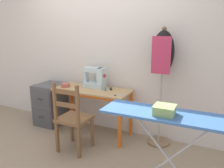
# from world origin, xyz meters

# --- Properties ---
(ground_plane) EXTENTS (14.00, 14.00, 0.00)m
(ground_plane) POSITION_xyz_m (0.00, 0.00, 0.00)
(ground_plane) COLOR gray
(wall_back) EXTENTS (10.00, 0.05, 2.55)m
(wall_back) POSITION_xyz_m (0.00, 0.57, 1.27)
(wall_back) COLOR silver
(wall_back) RESTS_ON ground_plane
(sewing_table) EXTENTS (1.17, 0.50, 0.71)m
(sewing_table) POSITION_xyz_m (0.00, 0.24, 0.62)
(sewing_table) COLOR tan
(sewing_table) RESTS_ON ground_plane
(sewing_machine) EXTENTS (0.35, 0.17, 0.33)m
(sewing_machine) POSITION_xyz_m (0.00, 0.37, 0.86)
(sewing_machine) COLOR silver
(sewing_machine) RESTS_ON sewing_table
(fabric_bowl) EXTENTS (0.14, 0.14, 0.06)m
(fabric_bowl) POSITION_xyz_m (-0.45, 0.19, 0.74)
(fabric_bowl) COLOR #B25647
(fabric_bowl) RESTS_ON sewing_table
(scissors) EXTENTS (0.15, 0.09, 0.01)m
(scissors) POSITION_xyz_m (0.48, 0.11, 0.72)
(scissors) COLOR silver
(scissors) RESTS_ON sewing_table
(thread_spool_near_machine) EXTENTS (0.03, 0.03, 0.03)m
(thread_spool_near_machine) POSITION_xyz_m (0.19, 0.33, 0.73)
(thread_spool_near_machine) COLOR #2875C1
(thread_spool_near_machine) RESTS_ON sewing_table
(thread_spool_mid_table) EXTENTS (0.03, 0.03, 0.04)m
(thread_spool_mid_table) POSITION_xyz_m (0.23, 0.23, 0.73)
(thread_spool_mid_table) COLOR #2875C1
(thread_spool_mid_table) RESTS_ON sewing_table
(thread_spool_far_edge) EXTENTS (0.04, 0.04, 0.04)m
(thread_spool_far_edge) POSITION_xyz_m (0.28, 0.32, 0.73)
(thread_spool_far_edge) COLOR black
(thread_spool_far_edge) RESTS_ON sewing_table
(wooden_chair) EXTENTS (0.40, 0.38, 0.94)m
(wooden_chair) POSITION_xyz_m (0.02, -0.29, 0.45)
(wooden_chair) COLOR brown
(wooden_chair) RESTS_ON ground_plane
(filing_cabinet) EXTENTS (0.42, 0.48, 0.69)m
(filing_cabinet) POSITION_xyz_m (-0.85, 0.29, 0.35)
(filing_cabinet) COLOR #4C4C51
(filing_cabinet) RESTS_ON ground_plane
(dress_form) EXTENTS (0.32, 0.32, 1.61)m
(dress_form) POSITION_xyz_m (1.00, 0.39, 1.17)
(dress_form) COLOR #846647
(dress_form) RESTS_ON ground_plane
(ironing_board) EXTENTS (1.23, 0.36, 0.86)m
(ironing_board) POSITION_xyz_m (1.33, -0.64, 0.81)
(ironing_board) COLOR #3D6BAD
(ironing_board) RESTS_ON ground_plane
(storage_box) EXTENTS (0.18, 0.18, 0.08)m
(storage_box) POSITION_xyz_m (1.27, -0.68, 0.90)
(storage_box) COLOR #8EB266
(storage_box) RESTS_ON ironing_board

